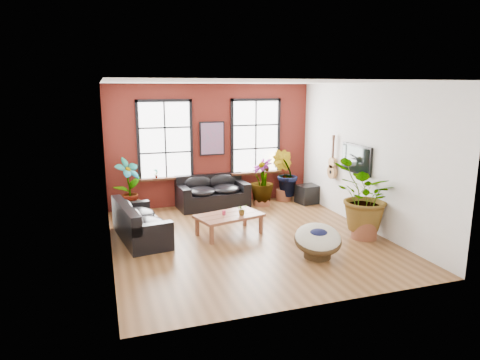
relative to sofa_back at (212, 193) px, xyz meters
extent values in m
cube|color=brown|center=(0.10, -2.87, -0.43)|extent=(6.00, 6.50, 0.02)
cube|color=white|center=(0.10, -2.87, 3.09)|extent=(6.00, 6.50, 0.02)
cube|color=#571914|center=(0.10, 0.39, 1.33)|extent=(6.00, 0.02, 3.50)
cube|color=silver|center=(0.10, -6.13, 1.33)|extent=(6.00, 0.02, 3.50)
cube|color=silver|center=(-2.91, -2.87, 1.33)|extent=(0.02, 6.50, 3.50)
cube|color=silver|center=(3.11, -2.87, 1.33)|extent=(0.02, 6.50, 3.50)
cube|color=white|center=(-1.25, 0.33, 1.53)|extent=(1.40, 0.02, 2.10)
cube|color=#351A0E|center=(-1.25, 0.26, 0.45)|extent=(1.60, 0.22, 0.06)
cube|color=white|center=(1.45, 0.33, 1.53)|extent=(1.40, 0.02, 2.10)
cube|color=#351A0E|center=(1.45, 0.26, 0.45)|extent=(1.60, 0.22, 0.06)
cube|color=black|center=(0.00, -0.06, -0.19)|extent=(2.07, 1.12, 0.45)
cube|color=black|center=(-0.02, 0.31, 0.27)|extent=(2.01, 0.39, 0.46)
cube|color=black|center=(-0.87, -0.13, 0.16)|extent=(0.31, 0.99, 0.24)
cube|color=black|center=(0.88, 0.01, 0.16)|extent=(0.31, 0.99, 0.24)
ellipsoid|color=black|center=(-0.37, -0.14, 0.10)|extent=(0.90, 0.88, 0.26)
ellipsoid|color=black|center=(-0.39, 0.14, 0.27)|extent=(0.86, 0.32, 0.45)
ellipsoid|color=black|center=(0.39, -0.09, 0.10)|extent=(0.90, 0.88, 0.26)
ellipsoid|color=black|center=(0.37, 0.19, 0.27)|extent=(0.86, 0.32, 0.45)
cube|color=black|center=(-2.22, -2.11, -0.21)|extent=(1.19, 2.23, 0.41)
cube|color=black|center=(-2.55, -2.16, 0.21)|extent=(0.53, 2.13, 0.42)
cube|color=black|center=(-2.08, -3.05, 0.11)|extent=(0.91, 0.35, 0.22)
cube|color=black|center=(-2.36, -1.17, 0.11)|extent=(0.91, 0.35, 0.22)
ellipsoid|color=black|center=(-2.11, -2.52, 0.06)|extent=(0.87, 1.03, 0.24)
ellipsoid|color=black|center=(-2.36, -2.56, 0.21)|extent=(0.37, 0.95, 0.41)
ellipsoid|color=black|center=(-2.24, -1.69, 0.06)|extent=(0.87, 1.03, 0.24)
ellipsoid|color=black|center=(-2.49, -1.73, 0.21)|extent=(0.37, 0.95, 0.41)
cube|color=brown|center=(-0.23, -2.46, 0.04)|extent=(1.68, 1.22, 0.06)
cube|color=#351A0E|center=(-0.19, -2.60, 0.07)|extent=(1.46, 0.40, 0.00)
cube|color=#351A0E|center=(-0.27, -2.32, 0.07)|extent=(1.46, 0.40, 0.00)
cube|color=brown|center=(-0.79, -2.96, -0.21)|extent=(0.09, 0.09, 0.42)
cube|color=brown|center=(0.51, -2.62, -0.21)|extent=(0.09, 0.09, 0.42)
cube|color=brown|center=(-0.96, -2.30, -0.21)|extent=(0.09, 0.09, 0.42)
cube|color=brown|center=(0.33, -1.95, -0.21)|extent=(0.09, 0.09, 0.42)
cylinder|color=#C73150|center=(-0.35, -2.43, 0.12)|extent=(0.11, 0.11, 0.10)
cylinder|color=#382714|center=(1.08, -4.35, -0.30)|extent=(0.70, 0.70, 0.22)
torus|color=#382714|center=(1.08, -4.35, -0.05)|extent=(1.22, 1.22, 0.44)
ellipsoid|color=beige|center=(1.08, -4.35, 0.01)|extent=(1.19, 1.22, 0.59)
ellipsoid|color=#121538|center=(1.06, -4.39, 0.12)|extent=(0.44, 0.40, 0.17)
cube|color=black|center=(0.10, 0.32, 1.53)|extent=(0.74, 0.04, 0.98)
cube|color=#0C7F8C|center=(0.10, 0.29, 1.53)|extent=(0.66, 0.02, 0.90)
cube|color=black|center=(3.05, -2.57, 1.23)|extent=(0.06, 1.25, 0.72)
cube|color=black|center=(3.02, -2.57, 1.23)|extent=(0.01, 1.15, 0.62)
cylinder|color=#B27F4C|center=(3.00, -1.52, 0.71)|extent=(0.09, 0.38, 0.38)
cylinder|color=#B27F4C|center=(3.00, -1.52, 0.96)|extent=(0.09, 0.30, 0.30)
cylinder|color=black|center=(3.00, -1.52, 0.71)|extent=(0.09, 0.11, 0.11)
cube|color=#351A0E|center=(3.00, -1.52, 1.33)|extent=(0.04, 0.05, 0.55)
cube|color=#351A0E|center=(3.00, -1.52, 1.65)|extent=(0.06, 0.06, 0.14)
cube|color=black|center=(2.84, -0.49, -0.14)|extent=(0.72, 0.63, 0.55)
cylinder|color=brown|center=(-2.30, -0.03, -0.22)|extent=(0.55, 0.55, 0.38)
cylinder|color=brown|center=(2.27, 0.02, -0.24)|extent=(0.49, 0.49, 0.35)
cylinder|color=brown|center=(2.64, -3.67, -0.20)|extent=(0.63, 0.63, 0.42)
cylinder|color=brown|center=(1.42, -0.29, -0.23)|extent=(0.59, 0.59, 0.37)
imported|color=#3C661B|center=(-2.33, -0.07, 0.44)|extent=(0.90, 0.85, 1.41)
imported|color=#3C661B|center=(2.29, 0.00, 0.43)|extent=(0.98, 0.95, 1.39)
imported|color=#3C661B|center=(2.63, -3.64, 0.56)|extent=(1.91, 1.85, 1.63)
imported|color=#3C661B|center=(1.42, -0.31, 0.35)|extent=(0.80, 0.80, 1.25)
imported|color=#3C661B|center=(0.04, -2.58, 0.20)|extent=(0.29, 0.27, 0.26)
imported|color=#3C661B|center=(-1.55, 0.26, 0.62)|extent=(0.17, 0.17, 0.27)
imported|color=#3C661B|center=(1.80, 0.26, 0.62)|extent=(0.19, 0.19, 0.27)
camera|label=1|loc=(-2.98, -11.64, 2.96)|focal=32.00mm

